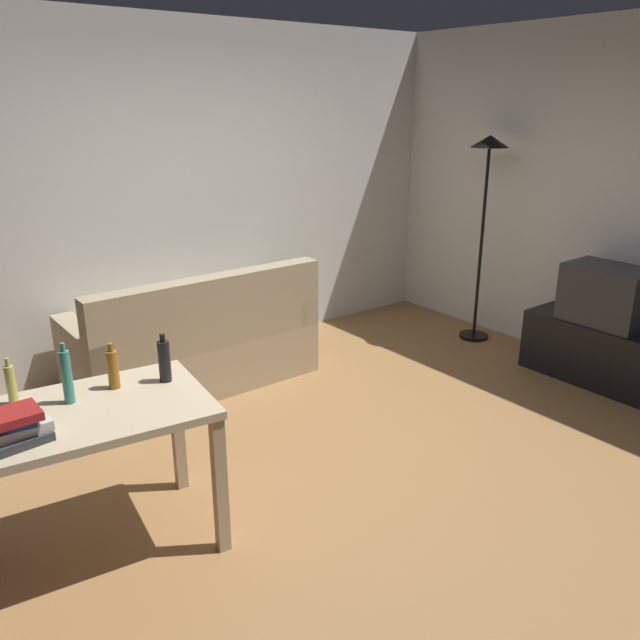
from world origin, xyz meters
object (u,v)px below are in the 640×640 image
object	(u,v)px
tv_stand	(598,352)
bottle_dark	(164,361)
tv	(607,295)
book_stack	(17,427)
desk	(77,433)
bottle_amber	(113,369)
couch	(196,347)
potted_plant	(296,306)
bottle_tall	(67,376)
torchiere_lamp	(486,183)
bottle_squat	(11,384)

from	to	relation	value
tv_stand	bottle_dark	size ratio (longest dim) A/B	4.39
tv	bottle_dark	world-z (taller)	bottle_dark
book_stack	desk	bearing A→B (deg)	28.09
tv_stand	bottle_amber	xyz separation A→B (m)	(-3.58, 0.55, 0.62)
couch	potted_plant	xyz separation A→B (m)	(1.16, 0.31, 0.02)
desk	bottle_dark	distance (m)	0.53
couch	potted_plant	size ratio (longest dim) A/B	3.17
tv_stand	book_stack	distance (m)	4.14
tv_stand	bottle_dark	distance (m)	3.44
desk	potted_plant	bearing A→B (deg)	42.30
bottle_tall	book_stack	bearing A→B (deg)	-139.27
couch	book_stack	bearing A→B (deg)	44.73
tv	bottle_amber	bearing A→B (deg)	81.32
tv_stand	potted_plant	world-z (taller)	potted_plant
torchiere_lamp	book_stack	bearing A→B (deg)	-167.21
potted_plant	bottle_squat	distance (m)	3.10
bottle_amber	bottle_dark	distance (m)	0.25
torchiere_lamp	book_stack	size ratio (longest dim) A/B	7.10
couch	desk	xyz separation A→B (m)	(-1.32, -1.43, 0.34)
bottle_amber	book_stack	world-z (taller)	bottle_amber
book_stack	bottle_tall	bearing A→B (deg)	40.73
couch	tv	bearing A→B (deg)	143.72
bottle_tall	couch	bearing A→B (deg)	45.53
book_stack	bottle_amber	bearing A→B (deg)	28.29
couch	bottle_amber	distance (m)	1.77
tv_stand	bottle_tall	world-z (taller)	bottle_tall
potted_plant	desk	bearing A→B (deg)	-144.93
torchiere_lamp	bottle_tall	distance (m)	3.90
bottle_squat	torchiere_lamp	bearing A→B (deg)	7.64
tv_stand	bottle_tall	distance (m)	3.89
bottle_tall	desk	bearing A→B (deg)	-99.76
tv	bottle_dark	xyz separation A→B (m)	(-3.35, 0.47, 0.17)
tv_stand	desk	distance (m)	3.87
potted_plant	bottle_dark	xyz separation A→B (m)	(-2.00, -1.68, 0.54)
tv_stand	potted_plant	size ratio (longest dim) A/B	1.93
couch	desk	world-z (taller)	couch
bottle_tall	bottle_amber	bearing A→B (deg)	7.31
tv_stand	bottle_amber	world-z (taller)	bottle_amber
tv	bottle_amber	xyz separation A→B (m)	(-3.58, 0.55, 0.16)
potted_plant	couch	bearing A→B (deg)	-164.92
desk	book_stack	size ratio (longest dim) A/B	5.01
couch	tv	distance (m)	3.14
couch	desk	bearing A→B (deg)	47.28
potted_plant	bottle_tall	xyz separation A→B (m)	(-2.46, -1.64, 0.56)
bottle_squat	bottle_dark	size ratio (longest dim) A/B	0.91
bottle_squat	bottle_dark	bearing A→B (deg)	-16.17
couch	potted_plant	distance (m)	1.20
potted_plant	book_stack	xyz separation A→B (m)	(-2.74, -1.88, 0.50)
potted_plant	bottle_dark	bearing A→B (deg)	-139.92
desk	tv_stand	bearing A→B (deg)	1.03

